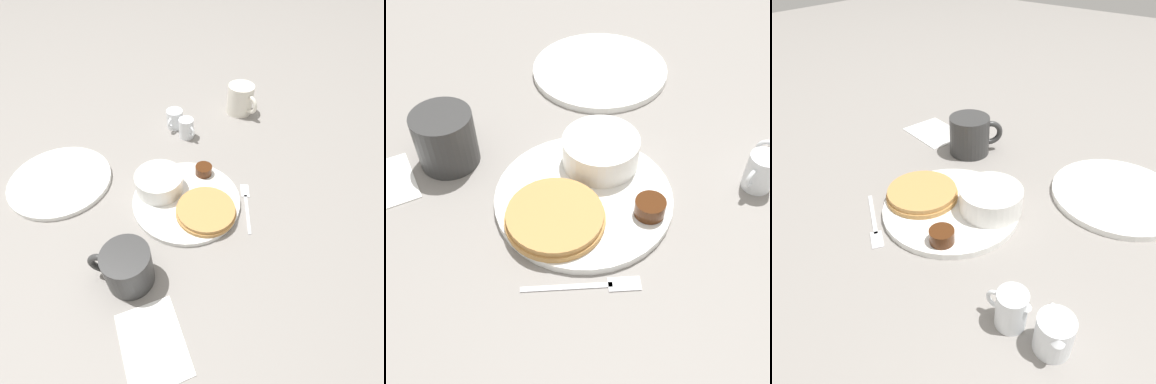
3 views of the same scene
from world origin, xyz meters
TOP-DOWN VIEW (x-y plane):
  - ground_plane at (0.00, 0.00)m, footprint 4.00×4.00m
  - plate at (0.00, 0.00)m, footprint 0.26×0.26m
  - pancake_stack at (0.06, 0.01)m, footprint 0.14×0.14m
  - bowl at (-0.06, -0.04)m, footprint 0.11×0.11m
  - syrup_cup at (-0.05, 0.08)m, footprint 0.04×0.04m
  - butter_ramekin at (-0.09, -0.03)m, footprint 0.05×0.05m
  - coffee_mug at (0.11, -0.20)m, footprint 0.10×0.11m
  - creamer_pitcher_near at (-0.22, 0.14)m, footprint 0.07×0.04m
  - fork at (0.08, 0.12)m, footprint 0.13×0.10m
  - far_plate at (-0.23, -0.23)m, footprint 0.25×0.25m

SIDE VIEW (x-z plane):
  - ground_plane at x=0.00m, z-range 0.00..0.00m
  - fork at x=0.08m, z-range 0.00..0.00m
  - plate at x=0.00m, z-range 0.00..0.01m
  - far_plate at x=-0.23m, z-range 0.00..0.01m
  - pancake_stack at x=0.06m, z-range 0.01..0.03m
  - syrup_cup at x=-0.05m, z-range 0.01..0.04m
  - butter_ramekin at x=-0.09m, z-range 0.01..0.05m
  - creamer_pitcher_near at x=-0.22m, z-range 0.00..0.06m
  - bowl at x=-0.06m, z-range 0.01..0.06m
  - coffee_mug at x=0.11m, z-range 0.00..0.09m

